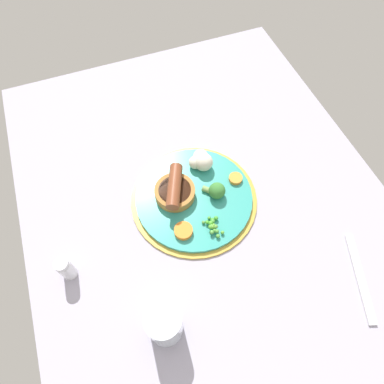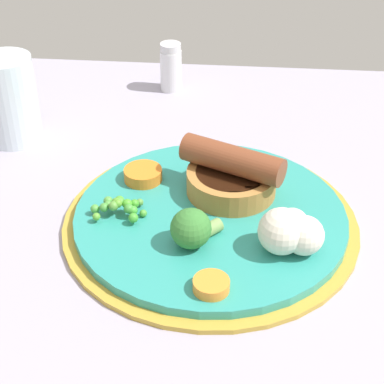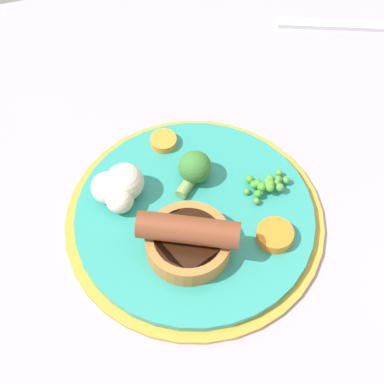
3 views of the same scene
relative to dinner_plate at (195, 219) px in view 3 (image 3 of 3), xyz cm
name	(u,v)px [view 3 (image 3 of 3)]	position (x,y,z in cm)	size (l,w,h in cm)	color
dining_table	(223,203)	(-4.09, -2.35, -2.07)	(110.00, 80.00, 3.00)	#9E99AD
dinner_plate	(195,219)	(0.00, 0.00, 0.00)	(28.33, 28.33, 1.40)	#B79333
sausage_pudding	(188,239)	(1.79, 3.83, 2.81)	(10.59, 8.90, 5.17)	#AD7538
pea_pile	(267,184)	(-8.51, -1.00, 1.83)	(5.38, 3.42, 1.80)	#559F2E
broccoli_floret_near	(194,169)	(-1.32, -4.72, 2.59)	(4.68, 4.70, 3.68)	#387A33
cauliflower_floret	(118,187)	(7.26, -4.50, 2.73)	(5.84, 5.34, 4.20)	beige
carrot_slice_2	(164,141)	(0.75, -10.41, 1.32)	(3.06, 3.06, 0.98)	orange
carrot_slice_3	(275,235)	(-7.27, 5.13, 1.46)	(3.91, 3.91, 1.25)	orange
fork	(344,25)	(-28.44, -24.63, -0.27)	(18.00, 1.60, 0.60)	silver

